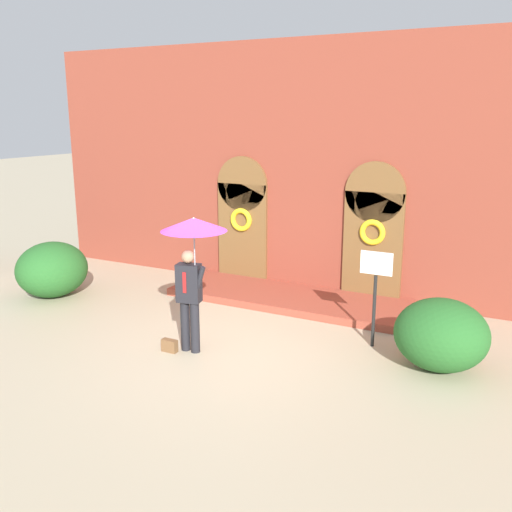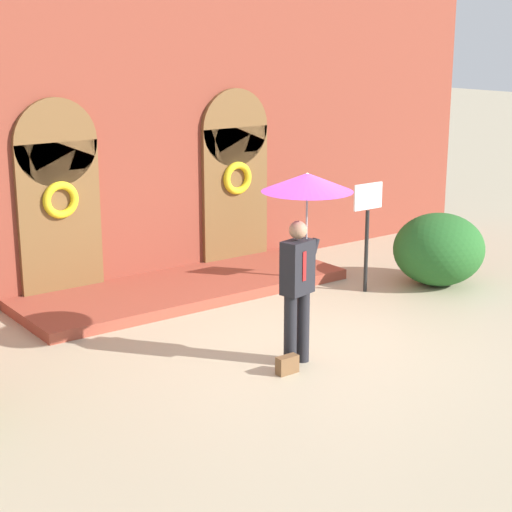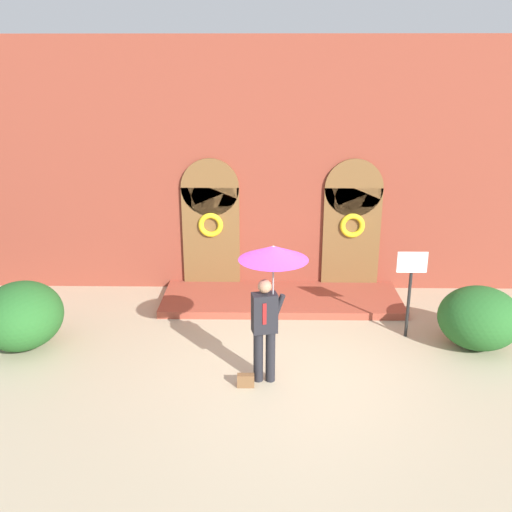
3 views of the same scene
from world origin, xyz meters
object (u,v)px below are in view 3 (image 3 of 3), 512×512
at_px(shrub_left, 22,316).
at_px(sign_post, 411,280).
at_px(handbag, 246,380).
at_px(person_with_umbrella, 271,273).
at_px(shrub_right, 479,318).

bearing_deg(shrub_left, sign_post, 4.05).
distance_m(handbag, shrub_left, 4.42).
bearing_deg(person_with_umbrella, shrub_left, 165.82).
bearing_deg(shrub_left, handbag, -17.99).
bearing_deg(sign_post, shrub_left, -175.95).
xyz_separation_m(sign_post, shrub_left, (-7.22, -0.51, -0.54)).
bearing_deg(handbag, sign_post, 30.71).
height_order(handbag, shrub_left, shrub_left).
bearing_deg(handbag, shrub_left, 161.18).
relative_size(sign_post, shrub_right, 1.15).
height_order(shrub_left, shrub_right, shrub_left).
bearing_deg(shrub_right, shrub_left, -179.25).
relative_size(handbag, shrub_left, 0.17).
xyz_separation_m(shrub_left, shrub_right, (8.43, 0.11, -0.04)).
relative_size(person_with_umbrella, handbag, 8.44).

